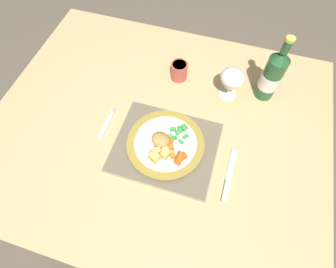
# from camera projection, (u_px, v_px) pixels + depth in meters

# --- Properties ---
(ground_plane) EXTENTS (6.00, 6.00, 0.00)m
(ground_plane) POSITION_uv_depth(u_px,v_px,m) (162.00, 188.00, 1.58)
(ground_plane) COLOR brown
(dining_table) EXTENTS (1.20, 0.99, 0.74)m
(dining_table) POSITION_uv_depth(u_px,v_px,m) (159.00, 137.00, 1.01)
(dining_table) COLOR tan
(dining_table) RESTS_ON ground
(placemat) EXTENTS (0.35, 0.29, 0.01)m
(placemat) POSITION_uv_depth(u_px,v_px,m) (165.00, 147.00, 0.89)
(placemat) COLOR gray
(placemat) RESTS_ON dining_table
(dinner_plate) EXTENTS (0.26, 0.26, 0.02)m
(dinner_plate) POSITION_uv_depth(u_px,v_px,m) (166.00, 144.00, 0.88)
(dinner_plate) COLOR white
(dinner_plate) RESTS_ON placemat
(breaded_croquettes) EXTENTS (0.08, 0.07, 0.04)m
(breaded_croquettes) POSITION_uv_depth(u_px,v_px,m) (161.00, 140.00, 0.85)
(breaded_croquettes) COLOR #B77F3D
(breaded_croquettes) RESTS_ON dinner_plate
(green_beans_pile) EXTENTS (0.08, 0.09, 0.02)m
(green_beans_pile) POSITION_uv_depth(u_px,v_px,m) (177.00, 134.00, 0.88)
(green_beans_pile) COLOR green
(green_beans_pile) RESTS_ON dinner_plate
(glazed_carrots) EXTENTS (0.08, 0.08, 0.02)m
(glazed_carrots) POSITION_uv_depth(u_px,v_px,m) (174.00, 153.00, 0.84)
(glazed_carrots) COLOR #CC5119
(glazed_carrots) RESTS_ON dinner_plate
(fork) EXTENTS (0.01, 0.14, 0.01)m
(fork) POSITION_uv_depth(u_px,v_px,m) (107.00, 125.00, 0.93)
(fork) COLOR silver
(fork) RESTS_ON dining_table
(table_knife) EXTENTS (0.02, 0.18, 0.01)m
(table_knife) POSITION_uv_depth(u_px,v_px,m) (228.00, 180.00, 0.83)
(table_knife) COLOR silver
(table_knife) RESTS_ON dining_table
(wine_glass) EXTENTS (0.09, 0.09, 0.12)m
(wine_glass) POSITION_uv_depth(u_px,v_px,m) (232.00, 79.00, 0.92)
(wine_glass) COLOR silver
(wine_glass) RESTS_ON dining_table
(bottle) EXTENTS (0.07, 0.07, 0.26)m
(bottle) POSITION_uv_depth(u_px,v_px,m) (272.00, 76.00, 0.91)
(bottle) COLOR #23562D
(bottle) RESTS_ON dining_table
(roast_potatoes) EXTENTS (0.07, 0.07, 0.03)m
(roast_potatoes) POSITION_uv_depth(u_px,v_px,m) (159.00, 154.00, 0.83)
(roast_potatoes) COLOR #DBB256
(roast_potatoes) RESTS_ON dinner_plate
(drinking_cup) EXTENTS (0.06, 0.06, 0.07)m
(drinking_cup) POSITION_uv_depth(u_px,v_px,m) (179.00, 71.00, 1.01)
(drinking_cup) COLOR #B24C42
(drinking_cup) RESTS_ON dining_table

